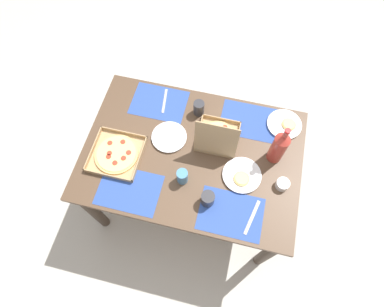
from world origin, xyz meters
name	(u,v)px	position (x,y,z in m)	size (l,w,h in m)	color
ground_plane	(192,192)	(0.00, 0.00, 0.00)	(6.00, 6.00, 0.00)	beige
dining_table	(192,161)	(0.00, 0.00, 0.63)	(1.33, 0.92, 0.74)	#3F3328
placemat_near_left	(249,121)	(-0.30, -0.31, 0.74)	(0.36, 0.26, 0.00)	#2D4C9E
placemat_near_right	(159,102)	(0.30, -0.31, 0.74)	(0.36, 0.26, 0.00)	#2D4C9E
placemat_far_left	(231,214)	(-0.30, 0.31, 0.74)	(0.36, 0.26, 0.00)	#2D4C9E
placemat_far_right	(129,190)	(0.30, 0.31, 0.74)	(0.36, 0.26, 0.00)	#2D4C9E
pizza_box_edge_far	(117,154)	(0.44, 0.12, 0.75)	(0.30, 0.30, 0.04)	tan
pizza_box_corner_left	(217,137)	(-0.13, -0.12, 0.79)	(0.25, 0.25, 0.28)	tan
plate_middle	(285,124)	(-0.53, -0.33, 0.75)	(0.22, 0.22, 0.03)	white
plate_near_left	(169,137)	(0.16, -0.07, 0.75)	(0.22, 0.22, 0.02)	white
plate_near_right	(242,176)	(-0.32, 0.08, 0.75)	(0.23, 0.23, 0.03)	white
soda_bottle	(279,147)	(-0.49, -0.10, 0.88)	(0.09, 0.09, 0.32)	#B2382D
cup_dark	(199,108)	(0.03, -0.30, 0.79)	(0.07, 0.07, 0.10)	#333338
cup_clear_right	(182,176)	(0.01, 0.18, 0.79)	(0.07, 0.07, 0.10)	teal
cup_red	(208,199)	(-0.16, 0.27, 0.79)	(0.08, 0.08, 0.09)	#333338
condiment_bowl	(282,184)	(-0.56, 0.08, 0.77)	(0.08, 0.08, 0.05)	white
fork_by_far_right	(165,101)	(0.27, -0.33, 0.75)	(0.19, 0.02, 0.01)	#B7B7BC
knife_by_far_left	(252,217)	(-0.42, 0.31, 0.75)	(0.21, 0.02, 0.01)	#B7B7BC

